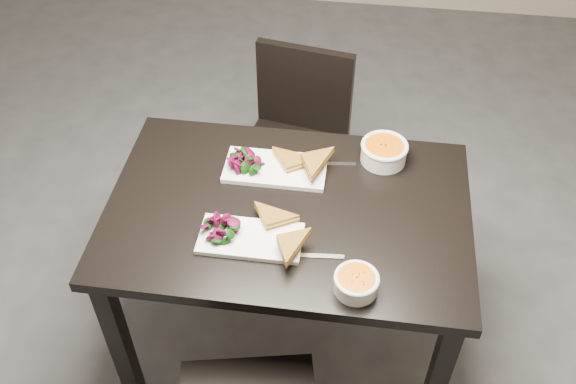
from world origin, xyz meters
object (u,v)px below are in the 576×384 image
object	(u,v)px
chair_far	(296,134)
soup_bowl_far	(384,151)
soup_bowl_near	(356,282)
plate_far	(275,169)
plate_near	(251,239)
table	(288,227)

from	to	relation	value
chair_far	soup_bowl_far	xyz separation A→B (m)	(0.36, -0.42, 0.31)
soup_bowl_near	plate_far	bearing A→B (deg)	123.15
chair_far	soup_bowl_far	size ratio (longest dim) A/B	5.09
plate_near	soup_bowl_far	size ratio (longest dim) A/B	1.94
table	plate_near	world-z (taller)	plate_near
chair_far	plate_near	world-z (taller)	chair_far
plate_far	chair_far	bearing A→B (deg)	89.03
plate_near	table	bearing A→B (deg)	58.86
table	chair_far	size ratio (longest dim) A/B	1.41
soup_bowl_near	plate_far	distance (m)	0.57
chair_far	soup_bowl_near	distance (m)	1.09
table	soup_bowl_near	bearing A→B (deg)	-51.62
soup_bowl_near	plate_near	bearing A→B (deg)	156.71
plate_far	plate_near	bearing A→B (deg)	-94.95
soup_bowl_near	table	bearing A→B (deg)	128.38
table	chair_far	world-z (taller)	chair_far
soup_bowl_near	soup_bowl_far	size ratio (longest dim) A/B	0.80
plate_far	soup_bowl_far	size ratio (longest dim) A/B	2.12
plate_far	soup_bowl_near	bearing A→B (deg)	-56.85
plate_near	soup_bowl_far	bearing A→B (deg)	47.52
plate_near	soup_bowl_near	world-z (taller)	soup_bowl_near
plate_near	plate_far	distance (m)	0.33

